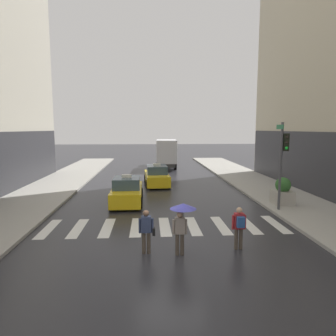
{
  "coord_description": "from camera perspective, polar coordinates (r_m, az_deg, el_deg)",
  "views": [
    {
      "loc": [
        -0.74,
        -10.82,
        4.6
      ],
      "look_at": [
        0.47,
        8.0,
        2.14
      ],
      "focal_mm": 32.28,
      "sensor_mm": 36.0,
      "label": 1
    }
  ],
  "objects": [
    {
      "name": "pedestrian_with_backpack",
      "position": [
        11.98,
        13.29,
        -10.43
      ],
      "size": [
        0.55,
        0.43,
        1.65
      ],
      "color": "#473D33",
      "rests_on": "ground"
    },
    {
      "name": "ground_plane",
      "position": [
        11.78,
        0.2,
        -15.57
      ],
      "size": [
        160.0,
        160.0,
        0.0
      ],
      "primitive_type": "plane",
      "color": "#26262B"
    },
    {
      "name": "pedestrian_with_umbrella",
      "position": [
        11.03,
        2.65,
        -8.83
      ],
      "size": [
        0.96,
        0.96,
        1.94
      ],
      "color": "#473D33",
      "rests_on": "ground"
    },
    {
      "name": "taxi_second",
      "position": [
        24.81,
        -2.14,
        -1.57
      ],
      "size": [
        2.11,
        4.62,
        1.8
      ],
      "color": "yellow",
      "rests_on": "ground"
    },
    {
      "name": "crosswalk_markings",
      "position": [
        14.58,
        -0.61,
        -10.95
      ],
      "size": [
        11.3,
        2.8,
        0.01
      ],
      "color": "silver",
      "rests_on": "ground"
    },
    {
      "name": "planter_near_corner",
      "position": [
        19.23,
        20.84,
        -4.25
      ],
      "size": [
        1.1,
        1.1,
        1.6
      ],
      "color": "#A8A399",
      "rests_on": "curb_right"
    },
    {
      "name": "taxi_lead",
      "position": [
        19.01,
        -7.74,
        -4.41
      ],
      "size": [
        1.95,
        4.55,
        1.8
      ],
      "color": "yellow",
      "rests_on": "ground"
    },
    {
      "name": "box_truck",
      "position": [
        35.43,
        -0.33,
        2.97
      ],
      "size": [
        2.52,
        7.62,
        3.35
      ],
      "color": "#2D2D2D",
      "rests_on": "ground"
    },
    {
      "name": "pedestrian_with_handbag",
      "position": [
        11.35,
        -4.08,
        -11.44
      ],
      "size": [
        0.6,
        0.24,
        1.65
      ],
      "color": "#473D33",
      "rests_on": "ground"
    },
    {
      "name": "traffic_light_pole",
      "position": [
        17.56,
        20.88,
        2.55
      ],
      "size": [
        0.44,
        0.84,
        4.8
      ],
      "color": "#47474C",
      "rests_on": "curb_right"
    }
  ]
}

